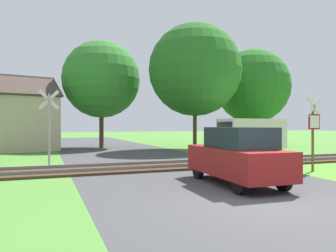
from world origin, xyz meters
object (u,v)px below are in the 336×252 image
Objects in this scene: tree_far at (253,86)px; house at (9,121)px; tree_center at (101,79)px; parked_car at (237,156)px; mail_truck at (250,134)px; crossing_sign_far at (49,123)px; stop_sign_near at (313,127)px; tree_right at (195,70)px.

house is at bearing 176.02° from tree_far.
tree_center is 18.49m from parked_car.
mail_truck is at bearing -41.93° from house.
parked_car is at bearing 139.36° from mail_truck.
tree_center is at bearing 172.20° from tree_far.
crossing_sign_far is at bearing 98.63° from mail_truck.
tree_right reaches higher than stop_sign_near.
house is 7.53m from tree_center.
mail_truck is at bearing -69.67° from tree_right.
stop_sign_near is 20.30m from house.
stop_sign_near is 13.08m from tree_right.
parked_car is at bearing 12.59° from stop_sign_near.
tree_center is at bearing 146.74° from tree_right.
parked_car is (-4.38, -1.34, -0.86)m from stop_sign_near.
crossing_sign_far is at bearing -145.03° from tree_right.
stop_sign_near reaches higher than mail_truck.
house is at bearing -56.90° from stop_sign_near.
tree_center reaches higher than stop_sign_near.
tree_far is at bearing -40.48° from mail_truck.
mail_truck is (12.17, 2.72, -0.72)m from crossing_sign_far.
crossing_sign_far is 20.13m from tree_far.
tree_right is 1.10× the size of tree_center.
house is 0.85× the size of tree_far.
crossing_sign_far is at bearing -150.80° from tree_far.
tree_far reaches higher than mail_truck.
tree_right is at bearing 72.03° from parked_car.
tree_center is at bearing 96.45° from parked_car.
stop_sign_near is at bearing 19.34° from parked_car.
parked_car is at bearing -126.58° from tree_far.
tree_right reaches higher than crossing_sign_far.
tree_right is at bearing 16.34° from mail_truck.
tree_right is 1.10× the size of tree_far.
tree_center is at bearing 66.27° from crossing_sign_far.
crossing_sign_far is at bearing 132.69° from parked_car.
stop_sign_near is at bearing -93.17° from tree_right.
tree_center is (6.70, 0.42, 3.41)m from house.
tree_right reaches higher than tree_far.
tree_far is 2.13× the size of parked_car.
house is 20.20m from tree_far.
mail_truck is 11.33m from parked_car.
crossing_sign_far is at bearing -89.34° from house.
tree_far is (6.85, 2.36, -0.69)m from tree_right.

